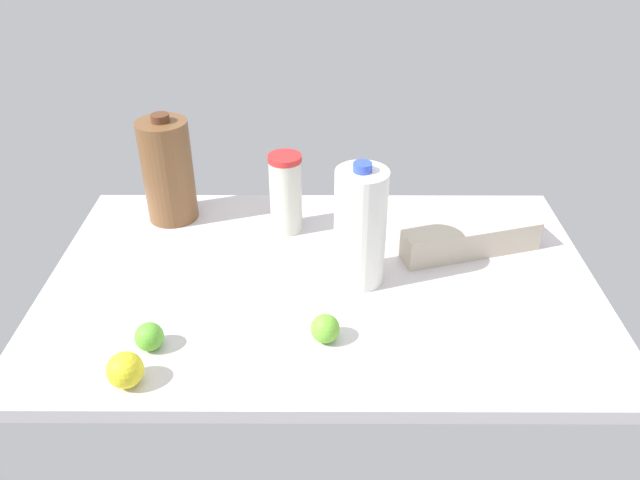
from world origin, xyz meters
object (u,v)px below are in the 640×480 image
object	(u,v)px
tumbler_cup	(284,193)
chocolate_milk_jug	(166,171)
milk_jug	(359,228)
lemon_beside_bowl	(123,370)
egg_carton	(466,235)
lime_by_jug	(323,329)
lime_far_back	(147,337)

from	to	relation	value
tumbler_cup	chocolate_milk_jug	distance (cm)	29.84
milk_jug	lemon_beside_bowl	size ratio (longest dim) A/B	4.29
milk_jug	lemon_beside_bowl	bearing A→B (deg)	36.41
chocolate_milk_jug	lemon_beside_bowl	size ratio (longest dim) A/B	4.22
egg_carton	lemon_beside_bowl	size ratio (longest dim) A/B	5.02
lime_by_jug	lemon_beside_bowl	distance (cm)	36.84
lime_far_back	chocolate_milk_jug	bearing A→B (deg)	-83.69
lime_by_jug	tumbler_cup	bearing A→B (deg)	-77.17
egg_carton	chocolate_milk_jug	world-z (taller)	chocolate_milk_jug
egg_carton	lime_by_jug	distance (cm)	46.21
egg_carton	lime_by_jug	size ratio (longest dim) A/B	5.80
milk_jug	egg_carton	world-z (taller)	milk_jug
egg_carton	lemon_beside_bowl	bearing A→B (deg)	16.68
tumbler_cup	chocolate_milk_jug	xyz separation A→B (cm)	(29.11, -5.85, 3.01)
milk_jug	egg_carton	size ratio (longest dim) A/B	0.85
chocolate_milk_jug	lime_by_jug	bearing A→B (deg)	129.44
milk_jug	lime_far_back	distance (cm)	47.05
chocolate_milk_jug	lemon_beside_bowl	world-z (taller)	chocolate_milk_jug
lime_far_back	egg_carton	bearing A→B (deg)	-152.48
milk_jug	lime_by_jug	distance (cm)	23.34
chocolate_milk_jug	lime_far_back	distance (cm)	50.37
egg_carton	lemon_beside_bowl	world-z (taller)	egg_carton
tumbler_cup	milk_jug	bearing A→B (deg)	128.03
lemon_beside_bowl	egg_carton	bearing A→B (deg)	-147.31
lemon_beside_bowl	lime_far_back	size ratio (longest dim) A/B	1.19
lime_by_jug	lemon_beside_bowl	bearing A→B (deg)	18.34
egg_carton	chocolate_milk_jug	xyz separation A→B (cm)	(71.60, -14.55, 9.43)
chocolate_milk_jug	lemon_beside_bowl	distance (cm)	59.19
tumbler_cup	lime_far_back	bearing A→B (deg)	61.25
egg_carton	tumbler_cup	bearing A→B (deg)	-27.58
tumbler_cup	lime_by_jug	xyz separation A→B (cm)	(-9.30, 40.85, -7.13)
lime_by_jug	lemon_beside_bowl	xyz separation A→B (cm)	(34.97, 11.59, 0.44)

